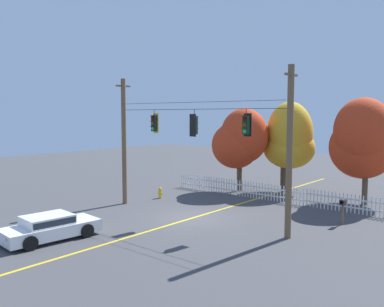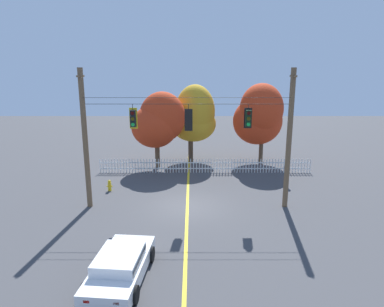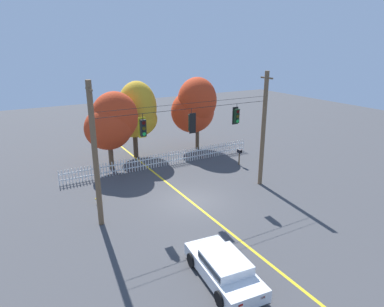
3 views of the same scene
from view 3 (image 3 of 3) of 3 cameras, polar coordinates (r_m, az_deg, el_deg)
ground at (r=21.62m, az=-0.27°, el=-8.05°), size 80.00×80.00×0.00m
lane_centerline_stripe at (r=21.62m, az=-0.27°, el=-8.04°), size 0.16×36.00×0.01m
signal_support_span at (r=20.17m, az=-0.28°, el=2.19°), size 11.63×1.10×7.86m
traffic_signal_northbound_primary at (r=18.67m, az=-8.27°, el=4.32°), size 0.43×0.38×1.37m
traffic_signal_southbound_primary at (r=19.94m, az=-0.06°, el=5.21°), size 0.43×0.38×1.45m
traffic_signal_eastbound_side at (r=21.70m, az=7.49°, el=6.31°), size 0.43×0.38×1.34m
white_picket_fence at (r=27.49m, az=-4.79°, el=-1.01°), size 16.21×0.06×1.10m
autumn_maple_near_fence at (r=26.64m, az=-13.36°, el=5.14°), size 4.25×3.22×6.10m
autumn_maple_mid at (r=29.50m, az=-9.35°, el=6.68°), size 3.85×3.26×6.56m
autumn_oak_far_east at (r=31.02m, az=0.49°, el=7.99°), size 4.10×4.00×6.70m
parked_car at (r=14.98m, az=5.43°, el=-18.58°), size 2.25×4.41×1.15m
fire_hydrant at (r=22.04m, az=-15.56°, el=-7.19°), size 0.38×0.22×0.74m
roadside_mailbox at (r=27.71m, az=8.02°, el=0.23°), size 0.25×0.44×1.35m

